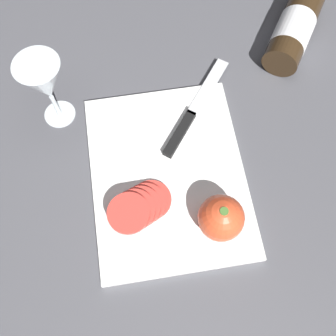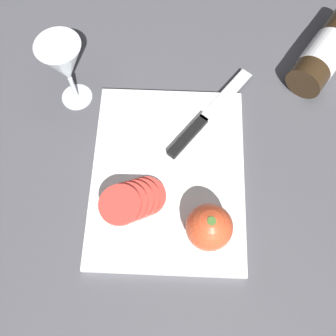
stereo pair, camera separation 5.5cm
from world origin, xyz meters
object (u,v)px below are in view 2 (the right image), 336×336
wine_bottle (329,48)px  whole_tomato (209,227)px  tomato_slice_stack_near (133,200)px  knife (197,126)px  wine_glass (64,64)px

wine_bottle → whole_tomato: whole_tomato is taller
tomato_slice_stack_near → knife: bearing=145.0°
wine_glass → knife: (0.07, 0.25, -0.09)m
wine_glass → knife: wine_glass is taller
wine_bottle → knife: size_ratio=1.41×
wine_glass → knife: 0.28m
wine_glass → wine_bottle: bearing=102.8°
whole_tomato → knife: whole_tomato is taller
wine_glass → knife: bearing=74.5°
knife → wine_glass: bearing=111.9°
wine_glass → tomato_slice_stack_near: wine_glass is taller
whole_tomato → tomato_slice_stack_near: bearing=-110.1°
knife → tomato_slice_stack_near: (0.16, -0.11, 0.01)m
whole_tomato → tomato_slice_stack_near: whole_tomato is taller
wine_glass → whole_tomato: size_ratio=1.98×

